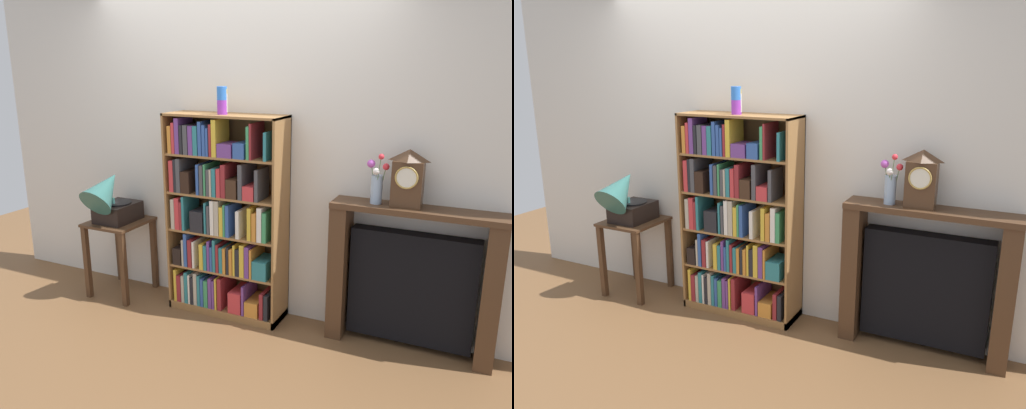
{
  "view_description": "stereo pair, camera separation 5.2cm",
  "coord_description": "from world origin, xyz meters",
  "views": [
    {
      "loc": [
        1.85,
        -3.23,
        1.94
      ],
      "look_at": [
        0.26,
        0.11,
        0.93
      ],
      "focal_mm": 35.68,
      "sensor_mm": 36.0,
      "label": 1
    },
    {
      "loc": [
        1.89,
        -3.21,
        1.94
      ],
      "look_at": [
        0.26,
        0.11,
        0.93
      ],
      "focal_mm": 35.68,
      "sensor_mm": 36.0,
      "label": 2
    }
  ],
  "objects": [
    {
      "name": "mantel_clock",
      "position": [
        1.35,
        0.14,
        1.23
      ],
      "size": [
        0.2,
        0.13,
        0.39
      ],
      "color": "#472D1C",
      "rests_on": "fireplace_mantel"
    },
    {
      "name": "flower_vase",
      "position": [
        1.15,
        0.14,
        1.18
      ],
      "size": [
        0.15,
        0.13,
        0.36
      ],
      "color": "#99B2D1",
      "rests_on": "fireplace_mantel"
    },
    {
      "name": "bookshelf",
      "position": [
        -0.03,
        0.1,
        0.73
      ],
      "size": [
        0.94,
        0.31,
        1.6
      ],
      "color": "olive",
      "rests_on": "ground"
    },
    {
      "name": "fireplace_mantel",
      "position": [
        1.42,
        0.17,
        0.51
      ],
      "size": [
        1.14,
        0.25,
        1.04
      ],
      "color": "#472D1C",
      "rests_on": "ground"
    },
    {
      "name": "wall_back",
      "position": [
        0.2,
        0.31,
        1.3
      ],
      "size": [
        5.18,
        0.08,
        2.6
      ],
      "primitive_type": "cube",
      "color": "silver",
      "rests_on": "ground"
    },
    {
      "name": "gramophone",
      "position": [
        -1.01,
        -0.05,
        0.88
      ],
      "size": [
        0.28,
        0.52,
        0.52
      ],
      "color": "black",
      "rests_on": "side_table_left"
    },
    {
      "name": "side_table_left",
      "position": [
        -1.01,
        0.03,
        0.48
      ],
      "size": [
        0.46,
        0.48,
        0.66
      ],
      "color": "#472D1C",
      "rests_on": "ground"
    },
    {
      "name": "cup_stack",
      "position": [
        0.0,
        0.07,
        1.7
      ],
      "size": [
        0.08,
        0.08,
        0.2
      ],
      "color": "purple",
      "rests_on": "bookshelf"
    },
    {
      "name": "ground_plane",
      "position": [
        0.0,
        0.0,
        -0.01
      ],
      "size": [
        8.18,
        6.4,
        0.02
      ],
      "primitive_type": "cube",
      "color": "brown"
    }
  ]
}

